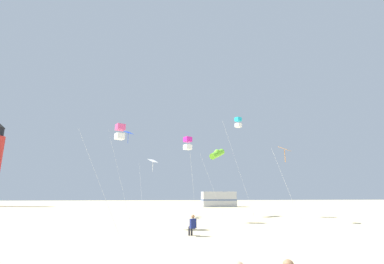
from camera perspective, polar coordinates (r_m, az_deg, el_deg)
The scene contains 9 objects.
kite_flyer_standing at distance 15.92m, azimuth 0.08°, elevation -19.29°, with size 0.45×0.56×1.16m.
kite_diamond_blue at distance 29.39m, azimuth -13.66°, elevation -0.74°, with size 2.77×2.56×9.03m.
kite_diamond_white at distance 29.68m, azimuth -8.52°, elevation -6.52°, with size 2.18×2.30×6.10m.
kite_box_cyan at distance 30.87m, azimuth 9.89°, elevation 2.02°, with size 2.70×2.42×10.91m.
kite_box_rainbow at distance 20.41m, azimuth -15.23°, elevation 0.02°, with size 3.51×3.17×7.39m.
kite_tube_lime at distance 30.31m, azimuth 5.43°, elevation -4.67°, with size 3.09×3.18×7.48m.
kite_diamond_orange at distance 24.85m, azimuth 19.25°, elevation -3.90°, with size 1.95×1.95×6.42m.
kite_box_magenta at distance 23.85m, azimuth -0.93°, elevation -2.46°, with size 1.17×1.17×7.33m.
rv_van_silver at distance 52.10m, azimuth 5.77°, elevation -14.18°, with size 6.54×2.63×2.80m.
Camera 1 is at (-0.97, -8.22, 2.29)m, focal length 24.81 mm.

